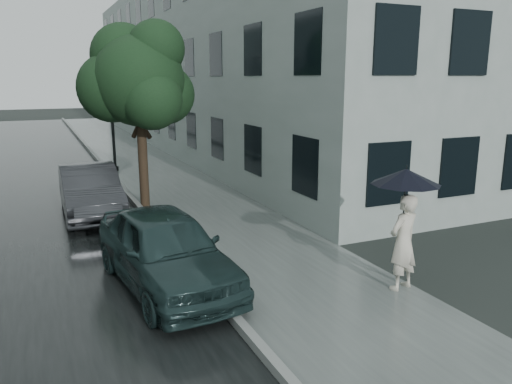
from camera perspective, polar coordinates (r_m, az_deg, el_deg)
name	(u,v)px	position (r m, az deg, el deg)	size (l,w,h in m)	color
ground	(293,284)	(9.59, 4.25, -10.41)	(120.00, 120.00, 0.00)	black
sidewalk	(158,173)	(20.58, -11.16, 2.09)	(3.50, 60.00, 0.01)	slate
kerb_near	(111,175)	(20.25, -16.20, 1.85)	(0.15, 60.00, 0.15)	slate
asphalt_road	(12,185)	(20.10, -26.09, 0.74)	(6.85, 60.00, 0.00)	black
building_near	(215,65)	(28.91, -4.68, 14.31)	(7.02, 36.00, 9.00)	gray
pedestrian	(403,242)	(9.42, 16.47, -5.52)	(0.65, 0.43, 1.78)	beige
umbrella	(406,177)	(9.11, 16.77, 1.69)	(1.48, 1.48, 1.36)	black
street_tree	(138,80)	(14.88, -13.32, 12.40)	(3.36, 3.05, 5.38)	#332619
lamp_post	(107,104)	(21.31, -16.65, 9.61)	(0.84, 0.39, 4.78)	black
car_near	(165,249)	(9.35, -10.32, -6.42)	(1.71, 4.25, 1.45)	#1C2F2F
car_far	(90,191)	(14.70, -18.44, 0.14)	(1.48, 4.24, 1.40)	#242629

